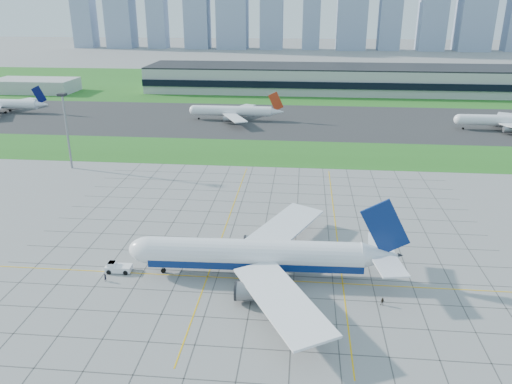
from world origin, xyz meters
TOP-DOWN VIEW (x-y plane):
  - ground at (0.00, 0.00)m, footprint 1400.00×1400.00m
  - grass_median at (0.00, 90.00)m, footprint 700.00×35.00m
  - asphalt_taxiway at (0.00, 145.00)m, footprint 700.00×75.00m
  - grass_far at (0.00, 255.00)m, footprint 700.00×145.00m
  - apron_markings at (0.43, 11.09)m, footprint 120.00×130.00m
  - terminal at (40.00, 229.87)m, footprint 260.00×43.00m
  - service_block at (-160.00, 210.00)m, footprint 50.00×25.00m
  - light_mast at (-70.00, 65.00)m, footprint 2.50×2.50m
  - airliner at (0.36, -0.63)m, footprint 57.58×58.31m
  - pushback_tug at (-29.41, -1.68)m, footprint 7.96×2.93m
  - crew_near at (-30.52, -5.72)m, footprint 0.59×0.71m
  - crew_far at (24.93, -9.15)m, footprint 0.98×0.88m
  - distant_jet_0 at (-145.63, 149.50)m, footprint 44.58×42.66m
  - distant_jet_1 at (-24.58, 143.20)m, footprint 43.11×42.66m
  - distant_jet_2 at (98.52, 134.79)m, footprint 46.04×42.66m

SIDE VIEW (x-z plane):
  - ground at x=0.00m, z-range 0.00..0.00m
  - apron_markings at x=0.43m, z-range 0.00..0.03m
  - grass_median at x=0.00m, z-range 0.00..0.04m
  - grass_far at x=0.00m, z-range 0.00..0.04m
  - asphalt_taxiway at x=0.00m, z-range 0.01..0.05m
  - crew_far at x=24.93m, z-range 0.00..1.66m
  - crew_near at x=-30.52m, z-range 0.00..1.68m
  - pushback_tug at x=-29.41m, z-range -0.12..2.08m
  - service_block at x=-160.00m, z-range 0.00..8.00m
  - distant_jet_1 at x=-24.58m, z-range -2.55..11.52m
  - distant_jet_0 at x=-145.63m, z-range -2.55..11.53m
  - distant_jet_2 at x=98.52m, z-range -2.55..11.53m
  - airliner at x=0.36m, z-range -4.10..14.01m
  - terminal at x=40.00m, z-range -0.01..15.79m
  - light_mast at x=-70.00m, z-range 3.38..28.98m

